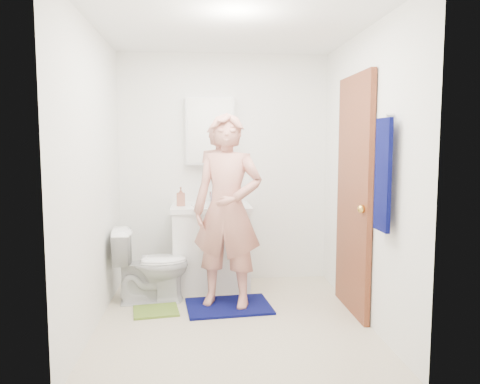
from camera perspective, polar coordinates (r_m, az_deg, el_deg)
name	(u,v)px	position (r m, az deg, el deg)	size (l,w,h in m)	color
floor	(232,321)	(4.06, -0.95, -15.47)	(2.20, 2.40, 0.02)	beige
ceiling	(232,23)	(3.89, -1.02, 19.93)	(2.20, 2.40, 0.02)	white
wall_back	(224,169)	(4.99, -1.94, 2.85)	(2.20, 0.02, 2.40)	white
wall_front	(247,193)	(2.58, 0.87, -0.13)	(2.20, 0.02, 2.40)	white
wall_left	(92,178)	(3.87, -17.62, 1.65)	(0.02, 2.40, 2.40)	white
wall_right	(365,176)	(4.02, 15.04, 1.88)	(0.02, 2.40, 2.40)	white
vanity_cabinet	(211,249)	(4.80, -3.52, -6.93)	(0.75, 0.55, 0.80)	white
countertop	(211,208)	(4.73, -3.56, -1.90)	(0.79, 0.59, 0.05)	white
sink_basin	(211,206)	(4.72, -3.56, -1.72)	(0.40, 0.40, 0.03)	white
faucet	(211,197)	(4.89, -3.61, -0.63)	(0.03, 0.03, 0.12)	silver
medicine_cabinet	(210,131)	(4.91, -3.68, 7.47)	(0.50, 0.12, 0.70)	white
mirror_panel	(210,131)	(4.84, -3.66, 7.48)	(0.46, 0.01, 0.66)	white
door	(354,195)	(4.16, 13.68, -0.38)	(0.05, 0.80, 2.05)	brown
door_knob	(362,209)	(3.85, 14.61, -2.02)	(0.07, 0.07, 0.07)	gold
towel	(383,175)	(3.45, 17.03, 2.00)	(0.03, 0.24, 0.80)	#080B4B
towel_hook	(390,115)	(3.47, 17.87, 8.94)	(0.02, 0.02, 0.06)	silver
toilet	(151,265)	(4.47, -10.79, -8.72)	(0.39, 0.68, 0.69)	white
bath_mat	(229,306)	(4.33, -1.40, -13.74)	(0.74, 0.53, 0.02)	#080B4B
green_rug	(156,311)	(4.29, -10.22, -14.08)	(0.39, 0.33, 0.02)	olive
soap_dispenser	(181,196)	(4.69, -7.22, -0.54)	(0.08, 0.09, 0.19)	#A9644F
toothbrush_cup	(222,199)	(4.80, -2.21, -0.91)	(0.12, 0.12, 0.09)	#773F8C
man	(227,211)	(4.15, -1.55, -2.27)	(0.62, 0.41, 1.71)	tan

